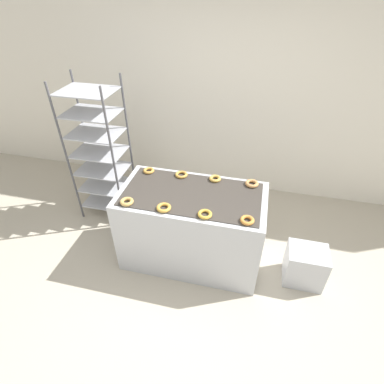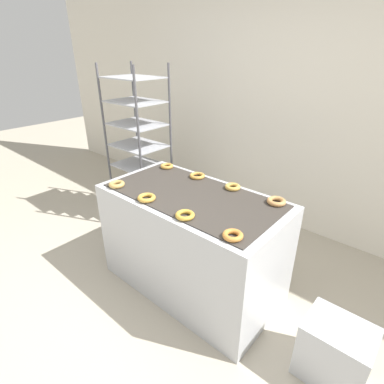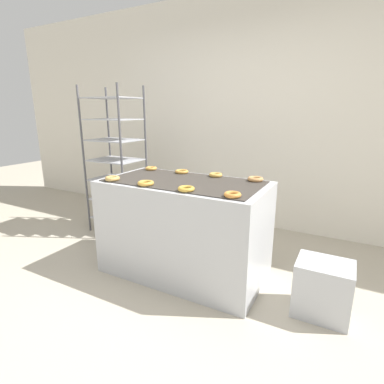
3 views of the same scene
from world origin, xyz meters
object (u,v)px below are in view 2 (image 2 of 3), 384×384
at_px(donut_near_right, 233,235).
at_px(donut_far_midright, 233,187).
at_px(fryer_machine, 192,242).
at_px(donut_far_right, 276,201).
at_px(baking_rack_cart, 139,145).
at_px(glaze_bin, 334,352).
at_px(donut_far_midleft, 197,176).
at_px(donut_far_left, 167,166).
at_px(donut_near_midleft, 147,198).
at_px(donut_near_left, 117,184).
at_px(donut_near_midright, 185,215).

distance_m(donut_near_right, donut_far_midright, 0.67).
relative_size(fryer_machine, donut_far_right, 10.70).
height_order(baking_rack_cart, donut_far_right, baking_rack_cart).
bearing_deg(fryer_machine, donut_far_right, 27.26).
bearing_deg(donut_far_right, baking_rack_cart, 172.24).
height_order(glaze_bin, donut_far_midleft, donut_far_midleft).
distance_m(baking_rack_cart, donut_far_midright, 1.43).
xyz_separation_m(fryer_machine, donut_far_left, (-0.53, 0.27, 0.45)).
height_order(donut_near_midleft, donut_far_right, donut_far_right).
bearing_deg(donut_far_midright, fryer_machine, -121.61).
bearing_deg(donut_near_right, glaze_bin, 19.73).
bearing_deg(glaze_bin, baking_rack_cart, 166.71).
bearing_deg(glaze_bin, donut_near_midleft, -170.36).
distance_m(donut_near_midleft, donut_far_right, 0.92).
bearing_deg(donut_far_midright, glaze_bin, -18.20).
bearing_deg(glaze_bin, donut_far_left, 169.58).
bearing_deg(donut_near_left, donut_near_right, 0.34).
xyz_separation_m(glaze_bin, donut_near_left, (-1.72, -0.23, 0.68)).
bearing_deg(donut_near_midright, baking_rack_cart, 150.49).
xyz_separation_m(donut_near_left, donut_near_midright, (0.73, -0.00, -0.00)).
height_order(glaze_bin, donut_far_left, donut_far_left).
bearing_deg(glaze_bin, donut_near_midright, -166.77).
bearing_deg(donut_far_midright, donut_near_midright, -89.10).
height_order(baking_rack_cart, donut_far_midleft, baking_rack_cart).
relative_size(donut_near_midleft, donut_far_left, 1.12).
bearing_deg(donut_near_midright, glaze_bin, 13.23).
bearing_deg(baking_rack_cart, fryer_machine, -22.91).
relative_size(donut_near_midleft, donut_near_right, 1.08).
distance_m(glaze_bin, donut_far_midleft, 1.55).
bearing_deg(donut_far_left, donut_far_midright, 1.21).
distance_m(baking_rack_cart, donut_far_left, 0.75).
relative_size(glaze_bin, donut_near_left, 3.27).
bearing_deg(donut_near_midleft, donut_near_midright, -0.18).
relative_size(glaze_bin, donut_near_midright, 3.21).
bearing_deg(donut_far_right, fryer_machine, -152.74).
bearing_deg(fryer_machine, glaze_bin, -2.30).
bearing_deg(donut_near_left, baking_rack_cart, 130.74).
xyz_separation_m(glaze_bin, donut_far_midleft, (-1.35, 0.32, 0.67)).
xyz_separation_m(baking_rack_cart, donut_far_right, (1.78, -0.24, 0.01)).
bearing_deg(donut_near_right, donut_far_left, 153.46).
distance_m(donut_far_midleft, donut_far_midright, 0.35).
distance_m(donut_far_midright, donut_far_right, 0.37).
bearing_deg(donut_near_left, glaze_bin, 7.67).
bearing_deg(donut_far_midleft, donut_far_midright, 1.10).
bearing_deg(donut_near_midright, donut_far_left, 142.61).
distance_m(fryer_machine, donut_near_right, 0.76).
height_order(donut_near_midright, donut_far_midright, donut_far_midright).
distance_m(baking_rack_cart, donut_near_right, 1.95).
bearing_deg(baking_rack_cart, donut_far_midleft, -13.16).
relative_size(donut_near_midleft, donut_far_right, 0.98).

